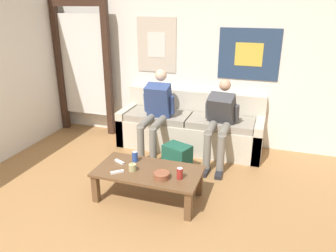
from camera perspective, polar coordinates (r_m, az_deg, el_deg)
The scene contains 13 objects.
wall_back at distance 5.13m, azimuth 2.61°, elevation 11.41°, with size 10.00×0.07×2.55m.
door_frame at distance 5.62m, azimuth -14.60°, elevation 10.79°, with size 1.00×0.10×2.15m.
couch at distance 5.01m, azimuth 3.86°, elevation -0.49°, with size 2.16×0.69×0.83m.
coffee_table at distance 3.72m, azimuth -3.45°, elevation -8.42°, with size 1.18×0.61×0.36m.
person_seated_adult at distance 4.67m, azimuth -2.12°, elevation 2.67°, with size 0.47×0.87×1.21m.
person_seated_teen at distance 4.48m, azimuth 9.04°, elevation 1.09°, with size 0.47×0.88×1.12m.
backpack at distance 4.34m, azimuth 1.52°, elevation -5.73°, with size 0.40×0.36×0.36m.
ceramic_bowl at distance 3.51m, azimuth -1.14°, elevation -8.53°, with size 0.18×0.18×0.07m.
pillar_candle at distance 3.67m, azimuth -6.19°, elevation -7.20°, with size 0.08×0.08×0.09m.
drink_can_blue at distance 3.86m, azimuth -5.77°, elevation -5.31°, with size 0.07×0.07×0.12m.
drink_can_red at distance 3.49m, azimuth 2.06°, elevation -8.25°, with size 0.07×0.07×0.12m.
game_controller_near_left at distance 3.66m, azimuth -8.85°, elevation -7.92°, with size 0.13×0.12×0.03m.
game_controller_near_right at distance 3.88m, azimuth -8.43°, elevation -6.17°, with size 0.14×0.09×0.03m.
Camera 1 is at (1.38, -1.92, 2.11)m, focal length 35.00 mm.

